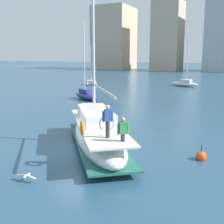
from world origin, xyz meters
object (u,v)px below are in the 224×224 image
at_px(moored_catamaran, 91,82).
at_px(seagull, 26,176).
at_px(main_sailboat, 97,133).
at_px(mooring_buoy, 201,157).
at_px(moored_sloop_near, 86,95).
at_px(moored_cutter_left, 184,83).

height_order(moored_catamaran, seagull, moored_catamaran).
height_order(main_sailboat, moored_catamaran, main_sailboat).
bearing_deg(mooring_buoy, seagull, -138.24).
distance_m(moored_sloop_near, seagull, 23.23).
bearing_deg(main_sailboat, moored_catamaran, 118.83).
relative_size(moored_sloop_near, moored_cutter_left, 1.14).
xyz_separation_m(moored_sloop_near, seagull, (9.04, -21.40, -0.35)).
height_order(moored_cutter_left, seagull, moored_cutter_left).
bearing_deg(moored_cutter_left, mooring_buoy, -78.33).
bearing_deg(main_sailboat, mooring_buoy, 5.28).
relative_size(moored_sloop_near, seagull, 9.16).
bearing_deg(moored_cutter_left, seagull, -88.72).
bearing_deg(moored_sloop_near, main_sailboat, -58.81).
distance_m(moored_sloop_near, moored_cutter_left, 21.69).
distance_m(moored_sloop_near, mooring_buoy, 22.02).
xyz_separation_m(seagull, mooring_buoy, (6.46, 5.77, -0.07)).
bearing_deg(mooring_buoy, moored_catamaran, 126.59).
height_order(main_sailboat, mooring_buoy, main_sailboat).
xyz_separation_m(moored_sloop_near, mooring_buoy, (15.50, -15.63, -0.43)).
height_order(moored_catamaran, moored_cutter_left, moored_cutter_left).
bearing_deg(main_sailboat, seagull, -98.03).
xyz_separation_m(main_sailboat, mooring_buoy, (5.72, 0.53, -0.73)).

